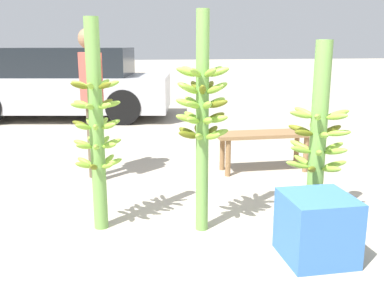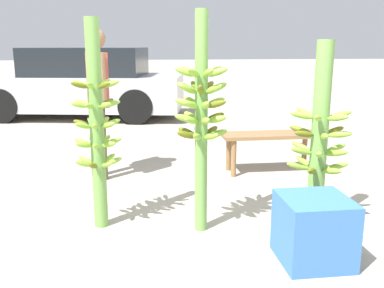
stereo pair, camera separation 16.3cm
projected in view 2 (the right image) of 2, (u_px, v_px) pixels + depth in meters
ground_plane at (215, 243)px, 3.18m from camera, size 80.00×80.00×0.00m
banana_stalk_left at (97, 126)px, 3.30m from camera, size 0.38×0.39×1.64m
banana_stalk_center at (201, 115)px, 3.21m from camera, size 0.41×0.41×1.69m
banana_stalk_right at (319, 139)px, 3.31m from camera, size 0.50×0.50×1.48m
vendor_person at (98, 89)px, 4.54m from camera, size 0.26×0.54×1.61m
market_bench at (271, 140)px, 4.89m from camera, size 1.13×0.36×0.46m
parked_car at (82, 84)px, 8.63m from camera, size 4.32×2.40×1.38m
produce_crate at (314, 230)px, 2.87m from camera, size 0.45×0.45×0.45m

